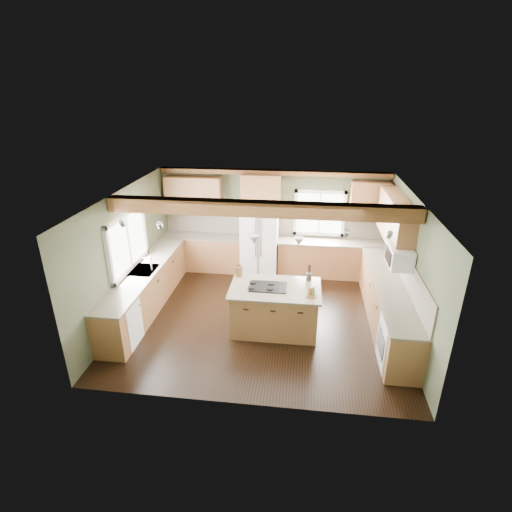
# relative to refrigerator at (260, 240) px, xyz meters

# --- Properties ---
(floor) EXTENTS (5.60, 5.60, 0.00)m
(floor) POSITION_rel_refrigerator_xyz_m (0.30, -2.12, -0.90)
(floor) COLOR black
(floor) RESTS_ON ground
(ceiling) EXTENTS (5.60, 5.60, 0.00)m
(ceiling) POSITION_rel_refrigerator_xyz_m (0.30, -2.12, 1.70)
(ceiling) COLOR silver
(ceiling) RESTS_ON wall_back
(wall_back) EXTENTS (5.60, 0.00, 5.60)m
(wall_back) POSITION_rel_refrigerator_xyz_m (0.30, 0.38, 0.40)
(wall_back) COLOR #454C36
(wall_back) RESTS_ON ground
(wall_left) EXTENTS (0.00, 5.00, 5.00)m
(wall_left) POSITION_rel_refrigerator_xyz_m (-2.50, -2.12, 0.40)
(wall_left) COLOR #454C36
(wall_left) RESTS_ON ground
(wall_right) EXTENTS (0.00, 5.00, 5.00)m
(wall_right) POSITION_rel_refrigerator_xyz_m (3.10, -2.12, 0.40)
(wall_right) COLOR #454C36
(wall_right) RESTS_ON ground
(ceiling_beam) EXTENTS (5.55, 0.26, 0.26)m
(ceiling_beam) POSITION_rel_refrigerator_xyz_m (0.30, -2.52, 1.57)
(ceiling_beam) COLOR #512F17
(ceiling_beam) RESTS_ON ceiling
(soffit_trim) EXTENTS (5.55, 0.20, 0.10)m
(soffit_trim) POSITION_rel_refrigerator_xyz_m (0.30, 0.28, 1.64)
(soffit_trim) COLOR #512F17
(soffit_trim) RESTS_ON ceiling
(backsplash_back) EXTENTS (5.58, 0.03, 0.58)m
(backsplash_back) POSITION_rel_refrigerator_xyz_m (0.30, 0.36, 0.31)
(backsplash_back) COLOR brown
(backsplash_back) RESTS_ON wall_back
(backsplash_right) EXTENTS (0.03, 3.70, 0.58)m
(backsplash_right) POSITION_rel_refrigerator_xyz_m (3.08, -2.07, 0.31)
(backsplash_right) COLOR brown
(backsplash_right) RESTS_ON wall_right
(base_cab_back_left) EXTENTS (2.02, 0.60, 0.88)m
(base_cab_back_left) POSITION_rel_refrigerator_xyz_m (-1.49, 0.08, -0.46)
(base_cab_back_left) COLOR brown
(base_cab_back_left) RESTS_ON floor
(counter_back_left) EXTENTS (2.06, 0.64, 0.04)m
(counter_back_left) POSITION_rel_refrigerator_xyz_m (-1.49, 0.08, 0.00)
(counter_back_left) COLOR #4D4638
(counter_back_left) RESTS_ON base_cab_back_left
(base_cab_back_right) EXTENTS (2.62, 0.60, 0.88)m
(base_cab_back_right) POSITION_rel_refrigerator_xyz_m (1.79, 0.08, -0.46)
(base_cab_back_right) COLOR brown
(base_cab_back_right) RESTS_ON floor
(counter_back_right) EXTENTS (2.66, 0.64, 0.04)m
(counter_back_right) POSITION_rel_refrigerator_xyz_m (1.79, 0.08, 0.00)
(counter_back_right) COLOR #4D4638
(counter_back_right) RESTS_ON base_cab_back_right
(base_cab_left) EXTENTS (0.60, 3.70, 0.88)m
(base_cab_left) POSITION_rel_refrigerator_xyz_m (-2.20, -2.07, -0.46)
(base_cab_left) COLOR brown
(base_cab_left) RESTS_ON floor
(counter_left) EXTENTS (0.64, 3.74, 0.04)m
(counter_left) POSITION_rel_refrigerator_xyz_m (-2.20, -2.07, 0.00)
(counter_left) COLOR #4D4638
(counter_left) RESTS_ON base_cab_left
(base_cab_right) EXTENTS (0.60, 3.70, 0.88)m
(base_cab_right) POSITION_rel_refrigerator_xyz_m (2.80, -2.07, -0.46)
(base_cab_right) COLOR brown
(base_cab_right) RESTS_ON floor
(counter_right) EXTENTS (0.64, 3.74, 0.04)m
(counter_right) POSITION_rel_refrigerator_xyz_m (2.80, -2.07, 0.00)
(counter_right) COLOR #4D4638
(counter_right) RESTS_ON base_cab_right
(upper_cab_back_left) EXTENTS (1.40, 0.35, 0.90)m
(upper_cab_back_left) POSITION_rel_refrigerator_xyz_m (-1.69, 0.21, 1.05)
(upper_cab_back_left) COLOR brown
(upper_cab_back_left) RESTS_ON wall_back
(upper_cab_over_fridge) EXTENTS (0.96, 0.35, 0.70)m
(upper_cab_over_fridge) POSITION_rel_refrigerator_xyz_m (-0.00, 0.21, 1.25)
(upper_cab_over_fridge) COLOR brown
(upper_cab_over_fridge) RESTS_ON wall_back
(upper_cab_right) EXTENTS (0.35, 2.20, 0.90)m
(upper_cab_right) POSITION_rel_refrigerator_xyz_m (2.92, -1.22, 1.05)
(upper_cab_right) COLOR brown
(upper_cab_right) RESTS_ON wall_right
(upper_cab_back_corner) EXTENTS (0.90, 0.35, 0.90)m
(upper_cab_back_corner) POSITION_rel_refrigerator_xyz_m (2.60, 0.21, 1.05)
(upper_cab_back_corner) COLOR brown
(upper_cab_back_corner) RESTS_ON wall_back
(window_left) EXTENTS (0.04, 1.60, 1.05)m
(window_left) POSITION_rel_refrigerator_xyz_m (-2.48, -2.07, 0.65)
(window_left) COLOR white
(window_left) RESTS_ON wall_left
(window_back) EXTENTS (1.10, 0.04, 1.00)m
(window_back) POSITION_rel_refrigerator_xyz_m (1.45, 0.36, 0.65)
(window_back) COLOR white
(window_back) RESTS_ON wall_back
(sink) EXTENTS (0.50, 0.65, 0.03)m
(sink) POSITION_rel_refrigerator_xyz_m (-2.20, -2.07, 0.01)
(sink) COLOR #262628
(sink) RESTS_ON counter_left
(faucet) EXTENTS (0.02, 0.02, 0.28)m
(faucet) POSITION_rel_refrigerator_xyz_m (-2.02, -2.07, 0.15)
(faucet) COLOR #B2B2B7
(faucet) RESTS_ON sink
(dishwasher) EXTENTS (0.60, 0.60, 0.84)m
(dishwasher) POSITION_rel_refrigerator_xyz_m (-2.19, -3.37, -0.47)
(dishwasher) COLOR white
(dishwasher) RESTS_ON floor
(oven) EXTENTS (0.60, 0.72, 0.84)m
(oven) POSITION_rel_refrigerator_xyz_m (2.79, -3.37, -0.47)
(oven) COLOR white
(oven) RESTS_ON floor
(microwave) EXTENTS (0.40, 0.70, 0.38)m
(microwave) POSITION_rel_refrigerator_xyz_m (2.88, -2.17, 0.65)
(microwave) COLOR white
(microwave) RESTS_ON wall_right
(pendant_left) EXTENTS (0.18, 0.18, 0.16)m
(pendant_left) POSITION_rel_refrigerator_xyz_m (0.19, -2.52, 0.98)
(pendant_left) COLOR #B2B2B7
(pendant_left) RESTS_ON ceiling
(pendant_right) EXTENTS (0.18, 0.18, 0.16)m
(pendant_right) POSITION_rel_refrigerator_xyz_m (1.01, -2.51, 0.98)
(pendant_right) COLOR #B2B2B7
(pendant_right) RESTS_ON ceiling
(refrigerator) EXTENTS (0.90, 0.74, 1.80)m
(refrigerator) POSITION_rel_refrigerator_xyz_m (0.00, 0.00, 0.00)
(refrigerator) COLOR white
(refrigerator) RESTS_ON floor
(island) EXTENTS (1.63, 1.00, 0.88)m
(island) POSITION_rel_refrigerator_xyz_m (0.60, -2.52, -0.46)
(island) COLOR brown
(island) RESTS_ON floor
(island_top) EXTENTS (1.74, 1.11, 0.04)m
(island_top) POSITION_rel_refrigerator_xyz_m (0.60, -2.52, 0.00)
(island_top) COLOR #4D4638
(island_top) RESTS_ON island
(cooktop) EXTENTS (0.71, 0.47, 0.02)m
(cooktop) POSITION_rel_refrigerator_xyz_m (0.46, -2.52, 0.03)
(cooktop) COLOR black
(cooktop) RESTS_ON island_top
(knife_block) EXTENTS (0.14, 0.11, 0.21)m
(knife_block) POSITION_rel_refrigerator_xyz_m (-0.17, -2.12, 0.12)
(knife_block) COLOR brown
(knife_block) RESTS_ON island_top
(utensil_crock) EXTENTS (0.12, 0.12, 0.15)m
(utensil_crock) POSITION_rel_refrigerator_xyz_m (1.23, -2.11, 0.09)
(utensil_crock) COLOR #37312C
(utensil_crock) RESTS_ON island_top
(bottle_tray) EXTENTS (0.22, 0.22, 0.19)m
(bottle_tray) POSITION_rel_refrigerator_xyz_m (1.28, -2.77, 0.12)
(bottle_tray) COLOR brown
(bottle_tray) RESTS_ON island_top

